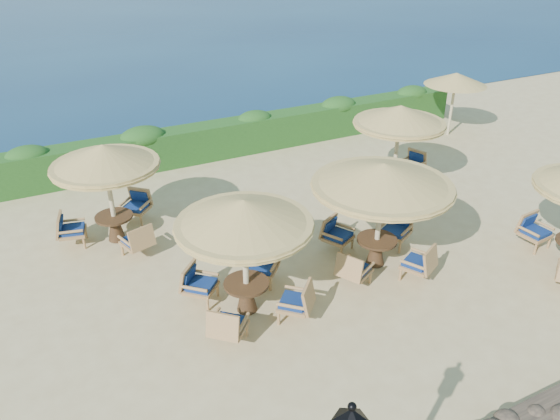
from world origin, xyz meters
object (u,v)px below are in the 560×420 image
Objects in this scene: cafe_set_0 at (245,237)px; cafe_set_4 at (399,127)px; extra_parasol at (456,79)px; cafe_set_1 at (382,193)px; cafe_set_3 at (107,174)px.

cafe_set_0 and cafe_set_4 have the same top height.
cafe_set_1 reaches higher than extra_parasol.
cafe_set_4 is (6.47, 3.45, 0.17)m from cafe_set_0.
cafe_set_3 is at bearing 113.96° from cafe_set_0.
cafe_set_3 is 0.97× the size of cafe_set_4.
extra_parasol is 12.95m from cafe_set_0.
cafe_set_0 is 3.50m from cafe_set_1.
cafe_set_3 is (-5.35, 3.98, -0.05)m from cafe_set_1.
extra_parasol is at bearing 38.08° from cafe_set_1.
cafe_set_0 is 7.33m from cafe_set_4.
cafe_set_1 is at bearing 3.51° from cafe_set_0.
extra_parasol is 0.86× the size of cafe_set_0.
extra_parasol is 0.84× the size of cafe_set_4.
cafe_set_0 is 4.59m from cafe_set_3.
extra_parasol is at bearing 9.21° from cafe_set_3.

